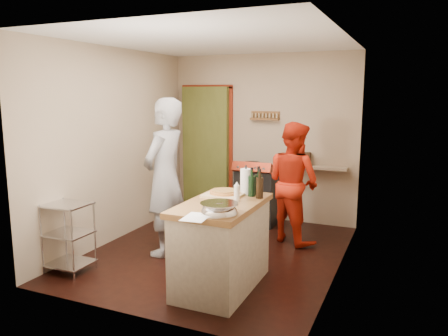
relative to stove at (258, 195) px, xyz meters
The scene contains 10 objects.
floor 1.49m from the stove, 91.94° to the right, with size 3.50×3.50×0.00m, color black.
back_wall 1.03m from the stove, 152.49° to the left, with size 3.00×0.44×2.60m.
left_wall 2.27m from the stove, 137.40° to the right, with size 0.04×3.50×2.60m, color tan.
right_wall 2.20m from the stove, 44.44° to the right, with size 0.04×3.50×2.60m, color tan.
ceiling 2.59m from the stove, 91.94° to the right, with size 3.00×3.50×0.02m, color white.
stove is the anchor object (origin of this frame).
wire_shelving 2.94m from the stove, 116.85° to the right, with size 0.48×0.40×0.80m.
island 2.34m from the stove, 79.74° to the right, with size 0.71×1.35×1.22m.
person_stripe 1.86m from the stove, 110.66° to the right, with size 0.71×0.47×1.94m, color #A3A2A7.
person_red 0.99m from the stove, 39.98° to the right, with size 0.79×0.62×1.63m, color red.
Camera 1 is at (2.20, -4.80, 2.00)m, focal length 35.00 mm.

